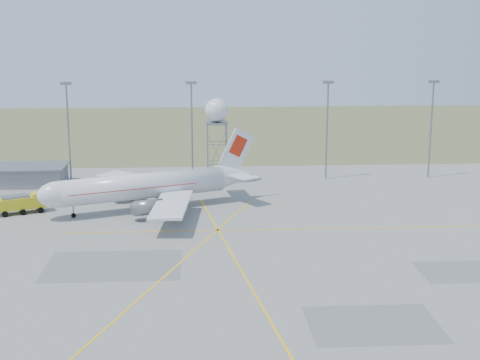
{
  "coord_description": "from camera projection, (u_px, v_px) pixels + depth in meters",
  "views": [
    {
      "loc": [
        -8.11,
        -70.13,
        30.74
      ],
      "look_at": [
        -1.63,
        40.0,
        5.81
      ],
      "focal_mm": 50.0,
      "sensor_mm": 36.0,
      "label": 1
    }
  ],
  "objects": [
    {
      "name": "mast_b",
      "position": [
        192.0,
        123.0,
        136.56
      ],
      "size": [
        2.2,
        0.5,
        20.5
      ],
      "color": "slate",
      "rests_on": "ground"
    },
    {
      "name": "ground",
      "position": [
        275.0,
        307.0,
        75.53
      ],
      "size": [
        400.0,
        400.0,
        0.0
      ],
      "primitive_type": "plane",
      "color": "gray",
      "rests_on": "ground"
    },
    {
      "name": "mast_a",
      "position": [
        68.0,
        124.0,
        135.13
      ],
      "size": [
        2.2,
        0.5,
        20.5
      ],
      "color": "slate",
      "rests_on": "ground"
    },
    {
      "name": "radar_tower",
      "position": [
        217.0,
        136.0,
        135.38
      ],
      "size": [
        4.76,
        4.76,
        17.23
      ],
      "color": "slate",
      "rests_on": "ground"
    },
    {
      "name": "building_grey",
      "position": [
        19.0,
        175.0,
        134.84
      ],
      "size": [
        19.0,
        10.0,
        3.9
      ],
      "color": "gray",
      "rests_on": "ground"
    },
    {
      "name": "mast_d",
      "position": [
        431.0,
        121.0,
        139.43
      ],
      "size": [
        2.2,
        0.5,
        20.5
      ],
      "color": "slate",
      "rests_on": "ground"
    },
    {
      "name": "mast_c",
      "position": [
        327.0,
        122.0,
        138.17
      ],
      "size": [
        2.2,
        0.5,
        20.5
      ],
      "color": "slate",
      "rests_on": "ground"
    },
    {
      "name": "airliner_main",
      "position": [
        147.0,
        186.0,
        116.0
      ],
      "size": [
        38.02,
        35.67,
        13.39
      ],
      "rotation": [
        0.0,
        0.0,
        3.51
      ],
      "color": "silver",
      "rests_on": "ground"
    },
    {
      "name": "grass_strip",
      "position": [
        227.0,
        128.0,
        211.85
      ],
      "size": [
        400.0,
        120.0,
        0.03
      ],
      "primitive_type": "cube",
      "color": "#515C32",
      "rests_on": "ground"
    },
    {
      "name": "fire_truck",
      "position": [
        23.0,
        204.0,
        114.1
      ],
      "size": [
        8.62,
        5.7,
        3.28
      ],
      "rotation": [
        0.0,
        0.0,
        0.4
      ],
      "color": "gold",
      "rests_on": "ground"
    }
  ]
}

